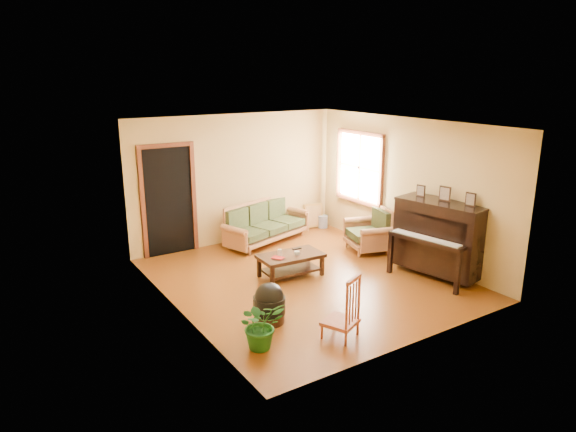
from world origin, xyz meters
TOP-DOWN VIEW (x-y plane):
  - floor at (0.00, 0.00)m, footprint 5.00×5.00m
  - doorway at (-1.45, 2.48)m, footprint 1.08×0.16m
  - window at (2.21, 1.30)m, footprint 0.12×1.36m
  - sofa at (0.44, 2.06)m, footprint 2.08×1.34m
  - coffee_table at (-0.15, 0.26)m, footprint 1.12×0.65m
  - armchair at (1.82, 0.55)m, footprint 1.03×1.06m
  - piano at (1.99, -1.08)m, footprint 1.13×1.62m
  - footstool at (-1.32, -0.99)m, footprint 0.46×0.46m
  - red_chair at (-0.75, -1.86)m, footprint 0.56×0.58m
  - leaning_frame at (1.83, 2.36)m, footprint 0.44×0.20m
  - ceramic_crock at (2.02, 2.26)m, footprint 0.28×0.28m
  - potted_plant at (-1.76, -1.53)m, footprint 0.64×0.57m
  - book at (-0.50, 0.17)m, footprint 0.23×0.24m
  - candle at (-0.35, 0.28)m, footprint 0.09×0.09m
  - glass_jar at (-0.07, 0.19)m, footprint 0.11×0.11m
  - remote at (0.09, 0.42)m, footprint 0.17×0.05m

SIDE VIEW (x-z plane):
  - floor at x=0.00m, z-range 0.00..0.00m
  - ceramic_crock at x=2.02m, z-range 0.00..0.28m
  - coffee_table at x=-0.15m, z-range 0.00..0.40m
  - footstool at x=-1.32m, z-range 0.00..0.43m
  - leaning_frame at x=1.83m, z-range 0.00..0.57m
  - potted_plant at x=-1.76m, z-range 0.00..0.64m
  - remote at x=0.09m, z-range 0.40..0.41m
  - book at x=-0.50m, z-range 0.40..0.41m
  - sofa at x=0.44m, z-range 0.00..0.83m
  - glass_jar at x=-0.07m, z-range 0.40..0.46m
  - armchair at x=1.82m, z-range 0.00..0.86m
  - red_chair at x=-0.75m, z-range 0.00..0.87m
  - candle at x=-0.35m, z-range 0.40..0.52m
  - piano at x=1.99m, z-range 0.00..1.31m
  - doorway at x=-1.45m, z-range 0.00..2.05m
  - window at x=2.21m, z-range 0.77..2.23m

